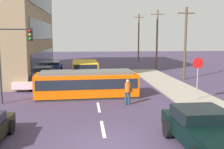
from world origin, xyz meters
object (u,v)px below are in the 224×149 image
object	(u,v)px
parked_sedan_mid	(29,81)
utility_pole_far	(157,38)
utility_pole_mid	(185,42)
utility_pole_distant	(139,37)
city_bus	(85,69)
pickup_truck_parked	(205,131)
stop_sign	(198,70)
traffic_light_mast	(12,50)
parked_sedan_far	(44,72)
pedestrian_crossing	(128,90)
parked_sedan_furthest	(54,66)
streetcar_tram	(87,83)

from	to	relation	value
parked_sedan_mid	utility_pole_far	world-z (taller)	utility_pole_far
utility_pole_mid	utility_pole_distant	xyz separation A→B (m)	(-0.60, 21.04, 0.54)
city_bus	utility_pole_distant	world-z (taller)	utility_pole_distant
utility_pole_mid	utility_pole_far	xyz separation A→B (m)	(-0.45, 9.26, 0.33)
pickup_truck_parked	stop_sign	size ratio (longest dim) A/B	1.74
city_bus	utility_pole_far	size ratio (longest dim) A/B	0.67
pickup_truck_parked	traffic_light_mast	xyz separation A→B (m)	(-9.27, 8.42, 2.72)
stop_sign	utility_pole_far	distance (m)	18.92
city_bus	parked_sedan_far	distance (m)	4.68
pickup_truck_parked	parked_sedan_far	xyz separation A→B (m)	(-9.05, 19.79, -0.17)
pedestrian_crossing	utility_pole_far	world-z (taller)	utility_pole_far
stop_sign	utility_pole_far	size ratio (longest dim) A/B	0.36
pickup_truck_parked	parked_sedan_furthest	size ratio (longest dim) A/B	1.13
stop_sign	parked_sedan_far	bearing A→B (deg)	134.75
city_bus	traffic_light_mast	distance (m)	11.26
streetcar_tram	parked_sedan_far	distance (m)	10.88
parked_sedan_furthest	utility_pole_far	world-z (taller)	utility_pole_far
traffic_light_mast	utility_pole_mid	xyz separation A→B (m)	(14.90, 8.68, 0.33)
utility_pole_distant	stop_sign	bearing A→B (deg)	-93.90
stop_sign	utility_pole_far	bearing A→B (deg)	83.18
pickup_truck_parked	pedestrian_crossing	bearing A→B (deg)	104.18
city_bus	pedestrian_crossing	world-z (taller)	city_bus
pedestrian_crossing	utility_pole_distant	xyz separation A→B (m)	(6.89, 30.81, 3.45)
city_bus	traffic_light_mast	bearing A→B (deg)	-115.10
pickup_truck_parked	utility_pole_far	xyz separation A→B (m)	(5.19, 26.36, 3.38)
pedestrian_crossing	pickup_truck_parked	bearing A→B (deg)	-75.82
city_bus	pedestrian_crossing	bearing A→B (deg)	-75.99
streetcar_tram	parked_sedan_far	bearing A→B (deg)	114.76
parked_sedan_mid	utility_pole_distant	bearing A→B (deg)	59.12
pickup_truck_parked	traffic_light_mast	world-z (taller)	traffic_light_mast
pedestrian_crossing	city_bus	bearing A→B (deg)	104.01
city_bus	utility_pole_distant	distance (m)	22.25
traffic_light_mast	utility_pole_distant	size ratio (longest dim) A/B	0.60
parked_sedan_far	parked_sedan_furthest	world-z (taller)	same
pickup_truck_parked	stop_sign	distance (m)	8.34
streetcar_tram	pedestrian_crossing	size ratio (longest dim) A/B	4.46
streetcar_tram	pickup_truck_parked	distance (m)	10.88
pickup_truck_parked	stop_sign	bearing A→B (deg)	68.91
parked_sedan_furthest	stop_sign	size ratio (longest dim) A/B	1.54
utility_pole_mid	parked_sedan_mid	bearing A→B (deg)	-167.95
pickup_truck_parked	parked_sedan_mid	xyz separation A→B (m)	(-9.47, 13.88, -0.18)
city_bus	stop_sign	distance (m)	13.15
pickup_truck_parked	stop_sign	xyz separation A→B (m)	(2.96, 7.67, 1.40)
pickup_truck_parked	parked_sedan_furthest	distance (m)	27.41
city_bus	parked_sedan_furthest	distance (m)	8.66
city_bus	utility_pole_mid	xyz separation A→B (m)	(10.24, -1.27, 2.79)
pedestrian_crossing	parked_sedan_furthest	distance (m)	19.88
parked_sedan_far	utility_pole_mid	world-z (taller)	utility_pole_mid
traffic_light_mast	utility_pole_distant	distance (m)	32.99
parked_sedan_furthest	utility_pole_mid	size ratio (longest dim) A/B	0.60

